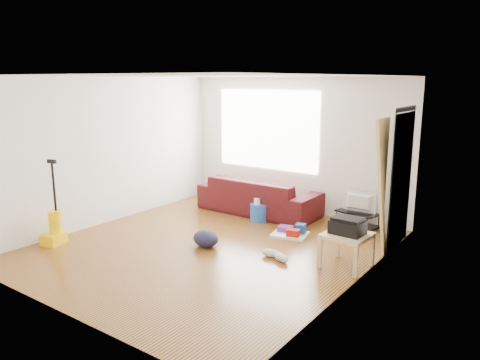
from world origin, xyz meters
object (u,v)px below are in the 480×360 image
Objects in this scene: tv_stand at (357,219)px; side_table at (347,239)px; sofa at (259,212)px; bucket at (259,221)px; cleaning_tray at (291,232)px; backpack at (206,246)px; vacuum at (54,229)px.

side_table is (0.55, -1.75, 0.25)m from tv_stand.
sofa is 0.53m from bucket.
cleaning_tray is (1.16, -0.82, 0.06)m from sofa.
sofa reaches higher than backpack.
sofa reaches higher than cleaning_tray.
bucket is 3.37m from vacuum.
tv_stand is at bearing 34.31° from vacuum.
sofa is 7.39× the size of bucket.
vacuum is (-1.93, -1.26, 0.24)m from backpack.
bucket is (-1.53, -0.71, -0.14)m from tv_stand.
side_table is 1.91× the size of bucket.
tv_stand is (1.82, 0.27, 0.14)m from sofa.
bucket is (0.29, -0.44, 0.00)m from sofa.
side_table is 1.36× the size of backpack.
backpack is (-2.02, -0.50, -0.39)m from side_table.
bucket is at bearing 153.49° from side_table.
side_table is at bearing -28.59° from cleaning_tray.
backpack is (0.06, -1.54, 0.00)m from bucket.
sofa is at bearing 123.52° from bucket.
cleaning_tray reaches higher than bucket.
tv_stand is 1.85m from side_table.
tv_stand is at bearing 24.87° from bucket.
cleaning_tray is 0.49× the size of vacuum.
cleaning_tray is at bearing 151.41° from side_table.
bucket reaches higher than backpack.
vacuum is (-3.95, -1.76, -0.15)m from side_table.
side_table reaches higher than tv_stand.
side_table is at bearing 34.11° from backpack.
tv_stand is at bearing -171.58° from sofa.
cleaning_tray is (0.87, -0.38, 0.06)m from bucket.
bucket is (-2.08, 1.04, -0.39)m from side_table.
side_table is at bearing 148.08° from sofa.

